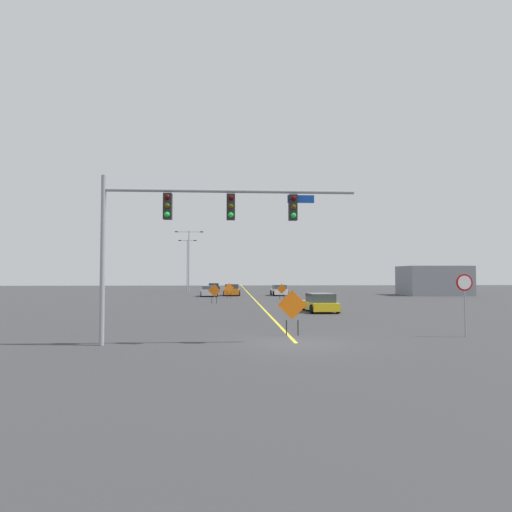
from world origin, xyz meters
The scene contains 16 objects.
ground centered at (0.00, 0.00, 0.00)m, with size 178.86×178.86×0.00m, color #38383A.
road_centre_stripe centered at (0.00, 49.68, 0.00)m, with size 0.16×99.36×0.01m.
traffic_signal_assembly centered at (-4.11, -0.02, 5.03)m, with size 10.23×0.44×6.74m.
stop_sign centered at (7.79, 1.33, 1.97)m, with size 0.76×0.07×2.80m.
street_lamp_near_right centered at (-8.84, 47.35, 5.46)m, with size 4.21×0.24×9.26m.
street_lamp_near_left centered at (-9.67, 53.50, 4.92)m, with size 2.92×0.24×8.43m.
construction_sign_right_shoulder centered at (0.17, 2.28, 1.30)m, with size 1.34×0.22×2.06m.
construction_sign_median_far centered at (-4.19, 24.08, 1.15)m, with size 1.18×0.30×1.84m.
construction_sign_left_lane centered at (-2.80, 32.79, 1.11)m, with size 1.07×0.19×1.76m.
construction_sign_left_shoulder centered at (3.08, 30.73, 1.06)m, with size 1.11×0.18×1.71m.
car_orange_passing centered at (-2.45, 39.45, 0.68)m, with size 2.27×4.26×1.48m.
car_black_far centered at (-5.38, 53.95, 0.61)m, with size 2.04×4.16×1.31m.
car_silver_mid centered at (-5.30, 37.45, 0.63)m, with size 2.25×3.98×1.32m.
car_yellow_approaching centered at (3.99, 14.47, 0.65)m, with size 2.29×4.31×1.37m.
car_white_distant centered at (3.73, 38.96, 0.67)m, with size 2.09×3.89×1.39m.
roadside_building_east centered at (24.46, 38.78, 1.93)m, with size 8.31×5.74×3.86m.
Camera 1 is at (-2.66, -17.43, 2.79)m, focal length 30.36 mm.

